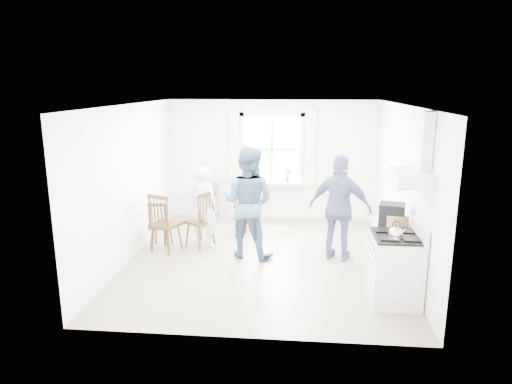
% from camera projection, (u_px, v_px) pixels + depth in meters
% --- Properties ---
extents(room_shell, '(4.62, 5.12, 2.64)m').
position_uv_depth(room_shell, '(263.00, 185.00, 7.50)').
color(room_shell, gray).
rests_on(room_shell, ground).
extents(window_assembly, '(1.88, 0.24, 1.70)m').
position_uv_depth(window_assembly, '(272.00, 153.00, 9.83)').
color(window_assembly, white).
rests_on(window_assembly, room_shell).
extents(range_hood, '(0.45, 0.76, 0.94)m').
position_uv_depth(range_hood, '(415.00, 165.00, 5.87)').
color(range_hood, silver).
rests_on(range_hood, room_shell).
extents(shelf_unit, '(0.40, 0.30, 0.80)m').
position_uv_depth(shelf_unit, '(208.00, 201.00, 10.09)').
color(shelf_unit, slate).
rests_on(shelf_unit, ground).
extents(gas_stove, '(0.68, 0.76, 1.12)m').
position_uv_depth(gas_stove, '(395.00, 268.00, 6.21)').
color(gas_stove, silver).
rests_on(gas_stove, ground).
extents(kettle, '(0.18, 0.18, 0.25)m').
position_uv_depth(kettle, '(396.00, 233.00, 5.90)').
color(kettle, silver).
rests_on(kettle, gas_stove).
extents(low_cabinet, '(0.50, 0.55, 0.90)m').
position_uv_depth(low_cabinet, '(390.00, 252.00, 6.89)').
color(low_cabinet, silver).
rests_on(low_cabinet, ground).
extents(stereo_stack, '(0.42, 0.40, 0.32)m').
position_uv_depth(stereo_stack, '(392.00, 214.00, 6.68)').
color(stereo_stack, black).
rests_on(stereo_stack, low_cabinet).
extents(cardboard_box, '(0.32, 0.28, 0.17)m').
position_uv_depth(cardboard_box, '(397.00, 222.00, 6.57)').
color(cardboard_box, '#99754A').
rests_on(cardboard_box, low_cabinet).
extents(windsor_chair_a, '(0.37, 0.36, 0.88)m').
position_uv_depth(windsor_chair_a, '(159.00, 220.00, 8.18)').
color(windsor_chair_a, '#3F2914').
rests_on(windsor_chair_a, ground).
extents(windsor_chair_b, '(0.59, 0.58, 1.07)m').
position_uv_depth(windsor_chair_b, '(161.00, 217.00, 7.97)').
color(windsor_chair_b, '#3F2914').
rests_on(windsor_chair_b, ground).
extents(windsor_chair_c, '(0.60, 0.61, 1.05)m').
position_uv_depth(windsor_chair_c, '(204.00, 214.00, 8.21)').
color(windsor_chair_c, '#3F2914').
rests_on(windsor_chair_c, ground).
extents(person_left, '(0.66, 0.66, 1.51)m').
position_uv_depth(person_left, '(204.00, 206.00, 8.28)').
color(person_left, white).
rests_on(person_left, ground).
extents(person_mid, '(1.14, 1.14, 1.91)m').
position_uv_depth(person_mid, '(248.00, 203.00, 7.75)').
color(person_mid, '#456180').
rests_on(person_mid, ground).
extents(person_right, '(1.33, 1.33, 1.80)m').
position_uv_depth(person_right, '(340.00, 208.00, 7.61)').
color(person_right, navy).
rests_on(person_right, ground).
extents(potted_plant, '(0.19, 0.19, 0.31)m').
position_uv_depth(potted_plant, '(288.00, 175.00, 9.82)').
color(potted_plant, '#367B3D').
rests_on(potted_plant, window_assembly).
extents(windsor_chair_d, '(0.60, 0.60, 1.03)m').
position_uv_depth(windsor_chair_d, '(243.00, 200.00, 9.21)').
color(windsor_chair_d, '#3F2914').
rests_on(windsor_chair_d, ground).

